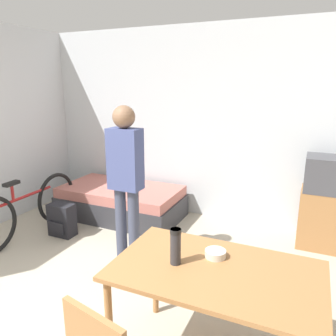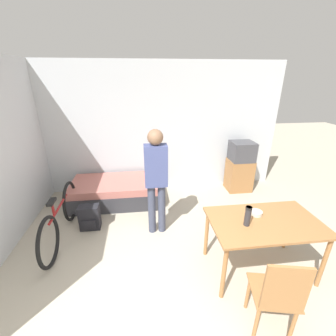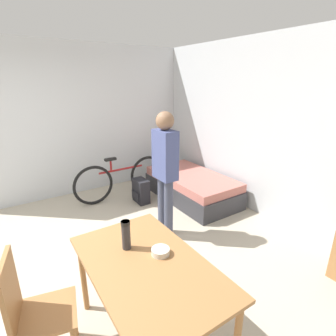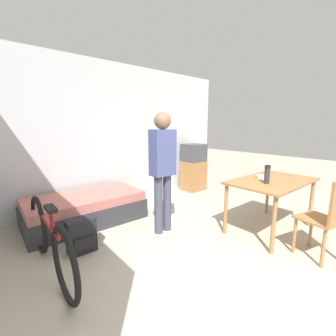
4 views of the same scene
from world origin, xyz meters
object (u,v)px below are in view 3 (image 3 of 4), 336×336
at_px(bicycle, 122,179).
at_px(thermos_flask, 126,234).
at_px(mate_bowl, 160,251).
at_px(person_standing, 165,167).
at_px(wooden_chair, 30,309).
at_px(dining_table, 148,273).
at_px(backpack, 141,191).
at_px(daybed, 192,187).

distance_m(bicycle, thermos_flask, 2.74).
distance_m(thermos_flask, mate_bowl, 0.31).
xyz_separation_m(person_standing, mate_bowl, (1.21, -0.82, -0.22)).
height_order(wooden_chair, thermos_flask, thermos_flask).
xyz_separation_m(dining_table, backpack, (-2.37, 1.17, -0.47)).
height_order(daybed, wooden_chair, wooden_chair).
relative_size(wooden_chair, backpack, 2.29).
relative_size(daybed, person_standing, 1.03).
relative_size(person_standing, mate_bowl, 11.79).
distance_m(daybed, wooden_chair, 3.32).
distance_m(dining_table, bicycle, 2.93).
height_order(wooden_chair, backpack, wooden_chair).
bearing_deg(daybed, backpack, -112.72).
xyz_separation_m(dining_table, thermos_flask, (-0.26, -0.05, 0.22)).
bearing_deg(backpack, wooden_chair, -43.16).
distance_m(mate_bowl, backpack, 2.60).
xyz_separation_m(daybed, backpack, (-0.36, -0.86, -0.01)).
xyz_separation_m(dining_table, mate_bowl, (-0.05, 0.14, 0.11)).
distance_m(dining_table, mate_bowl, 0.19).
bearing_deg(person_standing, backpack, 169.67).
bearing_deg(backpack, person_standing, -10.33).
distance_m(bicycle, person_standing, 1.62).
relative_size(mate_bowl, backpack, 0.34).
bearing_deg(thermos_flask, mate_bowl, 40.88).
bearing_deg(thermos_flask, person_standing, 134.38).
bearing_deg(daybed, thermos_flask, -49.92).
bearing_deg(dining_table, wooden_chair, -109.36).
height_order(dining_table, bicycle, bicycle).
xyz_separation_m(daybed, wooden_chair, (1.73, -2.82, 0.32)).
xyz_separation_m(dining_table, bicycle, (-2.74, 0.98, -0.32)).
xyz_separation_m(daybed, mate_bowl, (1.96, -1.88, 0.56)).
distance_m(wooden_chair, mate_bowl, 0.99).
bearing_deg(person_standing, wooden_chair, -60.90).
relative_size(dining_table, wooden_chair, 1.37).
relative_size(dining_table, mate_bowl, 9.21).
height_order(bicycle, thermos_flask, thermos_flask).
distance_m(wooden_chair, bicycle, 3.04).
height_order(dining_table, wooden_chair, wooden_chair).
bearing_deg(daybed, wooden_chair, -58.43).
bearing_deg(mate_bowl, thermos_flask, -139.12).
distance_m(bicycle, backpack, 0.45).
bearing_deg(backpack, dining_table, -26.28).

